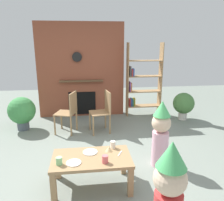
{
  "coord_description": "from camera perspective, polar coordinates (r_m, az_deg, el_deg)",
  "views": [
    {
      "loc": [
        -0.3,
        -3.18,
        1.93
      ],
      "look_at": [
        0.15,
        0.4,
        0.96
      ],
      "focal_mm": 35.58,
      "sensor_mm": 36.0,
      "label": 1
    }
  ],
  "objects": [
    {
      "name": "brick_fireplace_feature",
      "position": [
        5.82,
        -7.94,
        7.6
      ],
      "size": [
        2.2,
        0.28,
        2.4
      ],
      "color": "brown",
      "rests_on": "ground_plane"
    },
    {
      "name": "child_in_pink",
      "position": [
        3.55,
        12.43,
        -7.97
      ],
      "size": [
        0.3,
        0.3,
        1.07
      ],
      "rotation": [
        0.0,
        0.0,
        -2.78
      ],
      "color": "#EAB2C6",
      "rests_on": "ground_plane"
    },
    {
      "name": "potted_plant_tall",
      "position": [
        5.86,
        17.91,
        -0.84
      ],
      "size": [
        0.53,
        0.53,
        0.69
      ],
      "color": "beige",
      "rests_on": "ground_plane"
    },
    {
      "name": "paper_cup_center",
      "position": [
        2.89,
        -1.8,
        -14.82
      ],
      "size": [
        0.08,
        0.08,
        0.1
      ],
      "primitive_type": "cylinder",
      "color": "#E5666B",
      "rests_on": "coffee_table"
    },
    {
      "name": "coffee_table",
      "position": [
        3.08,
        -5.22,
        -15.47
      ],
      "size": [
        1.05,
        0.6,
        0.44
      ],
      "color": "#9E7A51",
      "rests_on": "ground_plane"
    },
    {
      "name": "ground_plane",
      "position": [
        3.73,
        -1.59,
        -16.16
      ],
      "size": [
        12.0,
        12.0,
        0.0
      ],
      "primitive_type": "plane",
      "color": "gray"
    },
    {
      "name": "paper_plate_front",
      "position": [
        3.16,
        -5.62,
        -13.05
      ],
      "size": [
        0.2,
        0.2,
        0.01
      ],
      "primitive_type": "cylinder",
      "color": "white",
      "rests_on": "coffee_table"
    },
    {
      "name": "potted_plant_short",
      "position": [
        5.31,
        -22.17,
        -2.57
      ],
      "size": [
        0.6,
        0.6,
        0.75
      ],
      "color": "#4C5660",
      "rests_on": "ground_plane"
    },
    {
      "name": "paper_cup_near_right",
      "position": [
        3.25,
        0.21,
        -11.26
      ],
      "size": [
        0.08,
        0.08,
        0.1
      ],
      "primitive_type": "cylinder",
      "color": "silver",
      "rests_on": "coffee_table"
    },
    {
      "name": "dining_chair_middle",
      "position": [
        4.79,
        -2.15,
        -2.23
      ],
      "size": [
        0.46,
        0.46,
        0.9
      ],
      "rotation": [
        0.0,
        0.0,
        3.31
      ],
      "color": "#9E7A51",
      "rests_on": "ground_plane"
    },
    {
      "name": "child_with_cone_hat",
      "position": [
        2.25,
        14.42,
        -22.28
      ],
      "size": [
        0.31,
        0.31,
        1.11
      ],
      "rotation": [
        0.0,
        0.0,
        2.15
      ],
      "color": "#D13838",
      "rests_on": "ground_plane"
    },
    {
      "name": "paper_cup_near_left",
      "position": [
        2.93,
        -13.44,
        -14.86
      ],
      "size": [
        0.08,
        0.08,
        0.1
      ],
      "primitive_type": "cylinder",
      "color": "#8CD18C",
      "rests_on": "coffee_table"
    },
    {
      "name": "bookshelf",
      "position": [
        5.86,
        7.54,
        4.48
      ],
      "size": [
        0.9,
        0.28,
        1.9
      ],
      "color": "#9E7A51",
      "rests_on": "ground_plane"
    },
    {
      "name": "paper_plate_rear",
      "position": [
        2.94,
        -9.82,
        -15.48
      ],
      "size": [
        0.19,
        0.19,
        0.01
      ],
      "primitive_type": "cylinder",
      "color": "white",
      "rests_on": "coffee_table"
    },
    {
      "name": "table_fork",
      "position": [
        3.12,
        2.05,
        -13.43
      ],
      "size": [
        0.09,
        0.14,
        0.01
      ],
      "primitive_type": "cube",
      "rotation": [
        0.0,
        0.0,
        1.08
      ],
      "color": "silver",
      "rests_on": "coffee_table"
    },
    {
      "name": "birthday_cake_slice",
      "position": [
        3.17,
        -0.77,
        -12.32
      ],
      "size": [
        0.1,
        0.1,
        0.07
      ],
      "primitive_type": "cone",
      "color": "#EAC68C",
      "rests_on": "coffee_table"
    },
    {
      "name": "dining_chair_left",
      "position": [
        4.81,
        -10.9,
        -2.44
      ],
      "size": [
        0.5,
        0.5,
        0.9
      ],
      "rotation": [
        0.0,
        0.0,
        2.85
      ],
      "color": "#9E7A51",
      "rests_on": "ground_plane"
    }
  ]
}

